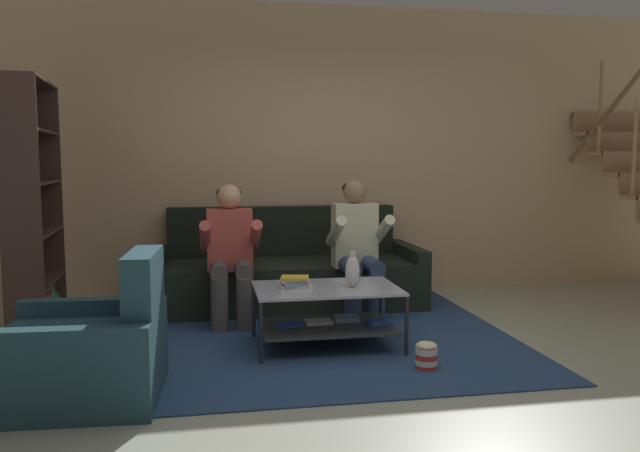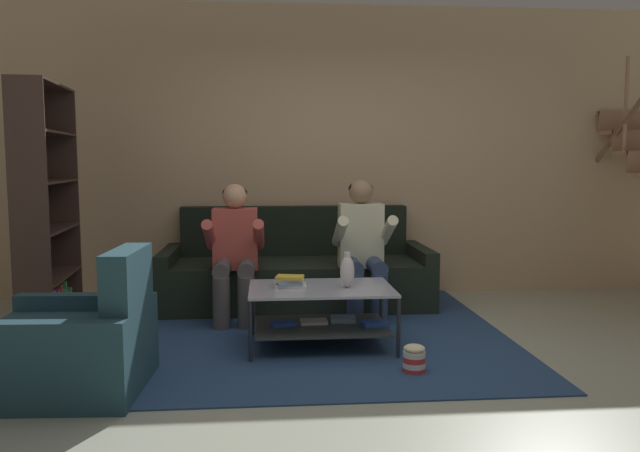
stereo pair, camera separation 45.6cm
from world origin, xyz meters
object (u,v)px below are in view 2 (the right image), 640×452
coffee_table (322,308)px  popcorn_tub (414,359)px  armchair (75,347)px  bookshelf (42,232)px  book_stack (290,282)px  person_seated_left (235,247)px  person_seated_right (363,243)px  vase (347,271)px  couch (296,274)px

coffee_table → popcorn_tub: (0.54, -0.61, -0.20)m
coffee_table → armchair: size_ratio=1.12×
coffee_table → bookshelf: 2.43m
bookshelf → coffee_table: bearing=-20.0°
book_stack → popcorn_tub: size_ratio=1.25×
person_seated_left → popcorn_tub: person_seated_left is taller
book_stack → person_seated_right: bearing=50.1°
person_seated_left → popcorn_tub: (1.21, -1.43, -0.54)m
person_seated_left → bookshelf: size_ratio=0.59×
person_seated_left → coffee_table: 1.11m
person_seated_left → bookshelf: bookshelf is taller
coffee_table → book_stack: (-0.23, 0.03, 0.19)m
vase → popcorn_tub: vase is taller
person_seated_left → coffee_table: size_ratio=1.12×
coffee_table → bookshelf: bearing=160.0°
person_seated_left → popcorn_tub: bearing=-49.7°
armchair → coffee_table: bearing=26.0°
person_seated_right → book_stack: bearing=-129.9°
coffee_table → popcorn_tub: size_ratio=5.60×
person_seated_right → vase: 0.89m
person_seated_left → vase: (0.85, -0.84, -0.07)m
couch → bookshelf: (-2.11, -0.57, 0.48)m
bookshelf → book_stack: bearing=-21.4°
book_stack → bookshelf: (-2.00, 0.78, 0.29)m
bookshelf → armchair: bookshelf is taller
book_stack → popcorn_tub: bearing=-39.7°
vase → person_seated_right: bearing=74.0°
couch → person_seated_right: 0.86m
person_seated_left → vase: 1.20m
vase → book_stack: vase is taller
bookshelf → popcorn_tub: size_ratio=10.70×
coffee_table → bookshelf: bookshelf is taller
person_seated_left → book_stack: bearing=-61.0°
couch → armchair: bearing=-123.6°
coffee_table → bookshelf: (-2.24, 0.82, 0.48)m
person_seated_left → coffee_table: person_seated_left is taller
couch → book_stack: 1.37m
coffee_table → person_seated_left: bearing=129.4°
vase → armchair: armchair is taller
couch → vase: (0.30, -1.41, 0.27)m
popcorn_tub → armchair: bearing=-176.2°
bookshelf → popcorn_tub: bookshelf is taller
coffee_table → vase: (0.18, -0.03, 0.28)m
couch → book_stack: (-0.11, -1.35, 0.19)m
person_seated_left → book_stack: size_ratio=5.01×
book_stack → vase: bearing=-8.4°
person_seated_left → vase: bearing=-44.9°
vase → popcorn_tub: (0.36, -0.58, -0.47)m
couch → person_seated_right: person_seated_right is taller
person_seated_left → person_seated_right: bearing=0.2°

